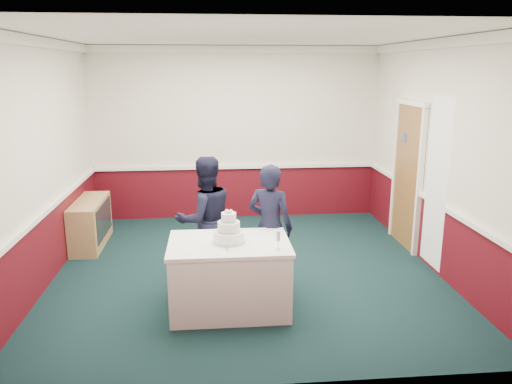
{
  "coord_description": "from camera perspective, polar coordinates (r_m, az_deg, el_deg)",
  "views": [
    {
      "loc": [
        -0.44,
        -6.21,
        2.64
      ],
      "look_at": [
        0.12,
        -0.1,
        1.1
      ],
      "focal_mm": 35.0,
      "sensor_mm": 36.0,
      "label": 1
    }
  ],
  "objects": [
    {
      "name": "ground",
      "position": [
        6.76,
        -1.1,
        -8.9
      ],
      "size": [
        5.0,
        5.0,
        0.0
      ],
      "primitive_type": "plane",
      "color": "black",
      "rests_on": "ground"
    },
    {
      "name": "room_shell",
      "position": [
        6.87,
        -0.89,
        8.46
      ],
      "size": [
        5.0,
        5.0,
        3.0
      ],
      "color": "silver",
      "rests_on": "ground"
    },
    {
      "name": "sideboard",
      "position": [
        7.95,
        -18.38,
        -3.38
      ],
      "size": [
        0.41,
        1.2,
        0.7
      ],
      "color": "#A77D51",
      "rests_on": "ground"
    },
    {
      "name": "cake_table",
      "position": [
        5.61,
        -3.05,
        -9.46
      ],
      "size": [
        1.32,
        0.92,
        0.79
      ],
      "color": "white",
      "rests_on": "ground"
    },
    {
      "name": "wedding_cake",
      "position": [
        5.43,
        -3.12,
        -4.62
      ],
      "size": [
        0.35,
        0.35,
        0.36
      ],
      "color": "white",
      "rests_on": "cake_table"
    },
    {
      "name": "cake_knife",
      "position": [
        5.27,
        -3.35,
        -6.43
      ],
      "size": [
        0.03,
        0.22,
        0.0
      ],
      "primitive_type": "cube",
      "rotation": [
        0.0,
        0.0,
        0.05
      ],
      "color": "silver",
      "rests_on": "cake_table"
    },
    {
      "name": "champagne_flute",
      "position": [
        5.19,
        2.54,
        -5.16
      ],
      "size": [
        0.05,
        0.05,
        0.21
      ],
      "color": "silver",
      "rests_on": "cake_table"
    },
    {
      "name": "person_man",
      "position": [
        6.26,
        -5.83,
        -3.11
      ],
      "size": [
        0.94,
        0.84,
        1.59
      ],
      "primitive_type": "imported",
      "rotation": [
        0.0,
        0.0,
        3.51
      ],
      "color": "black",
      "rests_on": "ground"
    },
    {
      "name": "person_woman",
      "position": [
        6.01,
        1.62,
        -4.02
      ],
      "size": [
        0.67,
        0.6,
        1.54
      ],
      "primitive_type": "imported",
      "rotation": [
        0.0,
        0.0,
        2.64
      ],
      "color": "black",
      "rests_on": "ground"
    }
  ]
}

